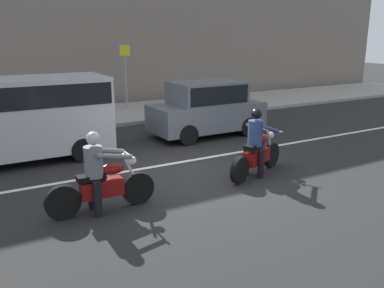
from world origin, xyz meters
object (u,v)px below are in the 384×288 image
at_px(parked_hatchback_slate_gray, 207,108).
at_px(motorcycle_with_rider_gray, 100,179).
at_px(motorcycle_with_rider_denim_blue, 257,148).
at_px(parked_van_silver, 14,114).
at_px(street_sign_post, 125,71).

bearing_deg(parked_hatchback_slate_gray, motorcycle_with_rider_gray, -139.86).
bearing_deg(motorcycle_with_rider_gray, motorcycle_with_rider_denim_blue, 2.93).
xyz_separation_m(parked_van_silver, street_sign_post, (5.12, 5.38, 0.52)).
relative_size(motorcycle_with_rider_gray, street_sign_post, 0.76).
height_order(motorcycle_with_rider_gray, motorcycle_with_rider_denim_blue, motorcycle_with_rider_denim_blue).
bearing_deg(parked_hatchback_slate_gray, street_sign_post, 97.65).
relative_size(motorcycle_with_rider_denim_blue, parked_hatchback_slate_gray, 0.55).
bearing_deg(parked_hatchback_slate_gray, motorcycle_with_rider_denim_blue, -105.27).
bearing_deg(motorcycle_with_rider_gray, parked_hatchback_slate_gray, 40.14).
height_order(motorcycle_with_rider_gray, parked_van_silver, parked_van_silver).
bearing_deg(motorcycle_with_rider_denim_blue, parked_van_silver, 139.88).
bearing_deg(motorcycle_with_rider_denim_blue, motorcycle_with_rider_gray, -177.07).
height_order(motorcycle_with_rider_denim_blue, parked_hatchback_slate_gray, parked_hatchback_slate_gray).
bearing_deg(parked_van_silver, motorcycle_with_rider_gray, -77.91).
xyz_separation_m(parked_van_silver, parked_hatchback_slate_gray, (5.85, -0.04, -0.34)).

